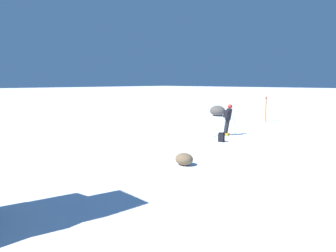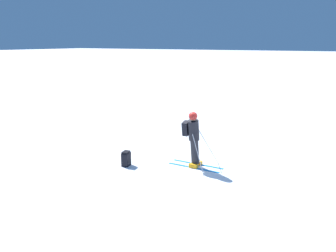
% 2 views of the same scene
% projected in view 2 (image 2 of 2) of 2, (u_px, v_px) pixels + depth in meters
% --- Properties ---
extents(ground_plane, '(300.00, 300.00, 0.00)m').
position_uv_depth(ground_plane, '(201.00, 162.00, 11.20)').
color(ground_plane, white).
extents(skier, '(1.29, 1.80, 1.91)m').
position_uv_depth(skier, '(193.00, 136.00, 10.40)').
color(skier, '#1E7AC6').
rests_on(skier, ground).
extents(spare_backpack, '(0.33, 0.26, 0.50)m').
position_uv_depth(spare_backpack, '(126.00, 159.00, 10.78)').
color(spare_backpack, black).
rests_on(spare_backpack, ground).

